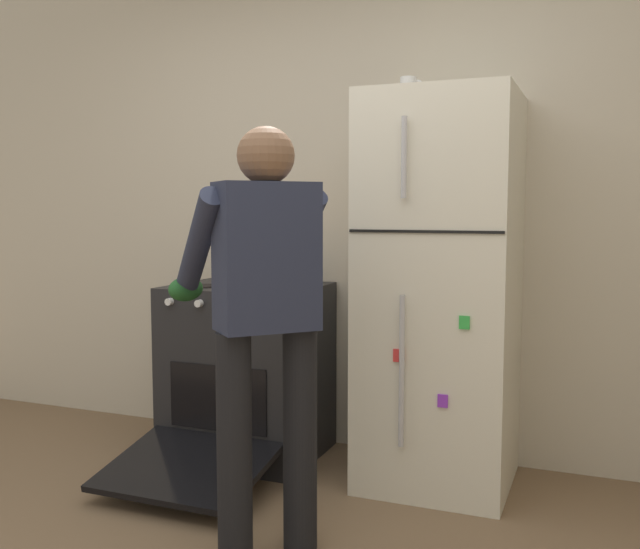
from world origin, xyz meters
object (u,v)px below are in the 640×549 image
object	(u,v)px
person_cook	(263,302)
coffee_mug	(409,87)
stove_range	(247,372)
pepper_mill	(217,264)
red_pot	(271,273)
refrigerator	(440,292)

from	to	relation	value
person_cook	coffee_mug	bearing A→B (deg)	74.04
stove_range	pepper_mill	world-z (taller)	pepper_mill
stove_range	person_cook	xyz separation A→B (m)	(0.56, -0.92, 0.51)
person_cook	red_pot	world-z (taller)	person_cook
person_cook	pepper_mill	bearing A→B (deg)	127.07
person_cook	pepper_mill	size ratio (longest dim) A/B	9.62
refrigerator	pepper_mill	size ratio (longest dim) A/B	11.01
person_cook	pepper_mill	xyz separation A→B (m)	(-0.86, 1.14, 0.04)
refrigerator	person_cook	world-z (taller)	refrigerator
stove_range	red_pot	bearing A→B (deg)	-11.39
stove_range	pepper_mill	distance (m)	0.66
stove_range	coffee_mug	distance (m)	1.67
red_pot	stove_range	bearing A→B (deg)	168.61
refrigerator	stove_range	size ratio (longest dim) A/B	1.51
stove_range	red_pot	distance (m)	0.56
red_pot	pepper_mill	world-z (taller)	pepper_mill
person_cook	pepper_mill	distance (m)	1.43
refrigerator	pepper_mill	distance (m)	1.34
refrigerator	stove_range	distance (m)	1.13
refrigerator	red_pot	bearing A→B (deg)	-176.70
coffee_mug	person_cook	bearing A→B (deg)	-105.96
coffee_mug	pepper_mill	bearing A→B (deg)	172.54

